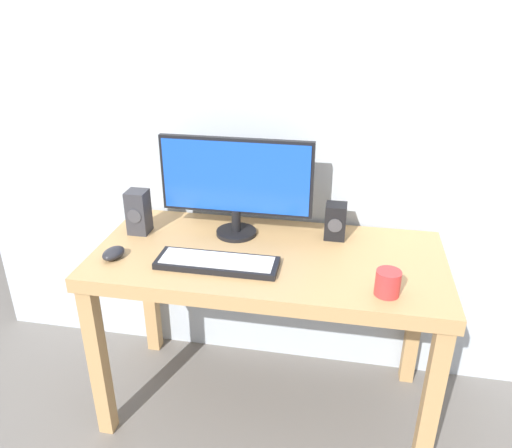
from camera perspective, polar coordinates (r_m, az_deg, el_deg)
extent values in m
plane|color=slate|center=(2.36, 1.17, -19.46)|extent=(6.00, 6.00, 0.00)
cube|color=#B2BCC6|center=(2.03, 3.35, 20.77)|extent=(2.89, 0.04, 3.00)
cube|color=tan|center=(1.92, 1.36, -4.11)|extent=(1.32, 0.62, 0.06)
cube|color=tan|center=(2.10, -17.46, -14.80)|extent=(0.06, 0.06, 0.69)
cube|color=tan|center=(1.94, 19.16, -19.09)|extent=(0.06, 0.06, 0.69)
cube|color=tan|center=(2.49, -11.96, -7.24)|extent=(0.06, 0.06, 0.69)
cube|color=tan|center=(2.35, 17.62, -10.06)|extent=(0.06, 0.06, 0.69)
cylinder|color=black|center=(2.05, -2.25, -0.95)|extent=(0.16, 0.16, 0.02)
cylinder|color=black|center=(2.03, -2.27, 0.37)|extent=(0.04, 0.04, 0.09)
cube|color=black|center=(1.97, -2.29, 5.44)|extent=(0.61, 0.02, 0.31)
cube|color=blue|center=(1.96, -2.38, 5.30)|extent=(0.58, 0.01, 0.28)
cube|color=black|center=(1.83, -4.43, -4.44)|extent=(0.44, 0.14, 0.02)
cube|color=silver|center=(1.82, -4.44, -4.08)|extent=(0.41, 0.12, 0.00)
ellipsoid|color=#232328|center=(1.94, -15.88, -3.21)|extent=(0.09, 0.11, 0.04)
cube|color=black|center=(2.02, 9.01, 0.32)|extent=(0.08, 0.08, 0.14)
cylinder|color=#3F3F44|center=(1.98, 8.96, -0.18)|extent=(0.06, 0.00, 0.06)
cube|color=#333338|center=(2.09, -13.20, 1.35)|extent=(0.08, 0.08, 0.18)
cylinder|color=#3F3F44|center=(2.05, -13.66, 0.87)|extent=(0.06, 0.00, 0.06)
cylinder|color=red|center=(1.70, 14.74, -6.49)|extent=(0.08, 0.08, 0.09)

